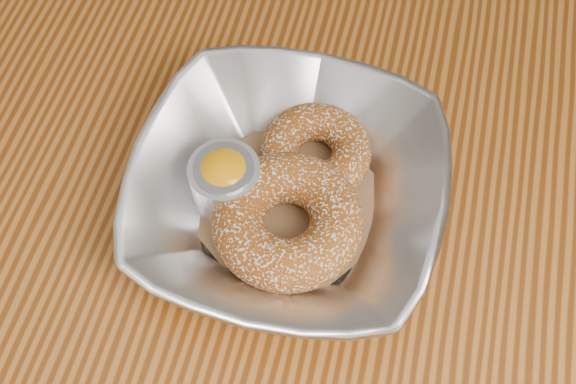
% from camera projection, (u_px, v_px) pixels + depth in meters
% --- Properties ---
extents(table, '(1.20, 0.80, 0.75)m').
position_uv_depth(table, '(238.00, 239.00, 0.64)').
color(table, brown).
rests_on(table, ground_plane).
extents(serving_bowl, '(0.24, 0.24, 0.06)m').
position_uv_depth(serving_bowl, '(288.00, 192.00, 0.52)').
color(serving_bowl, silver).
rests_on(serving_bowl, table).
extents(parchment, '(0.20, 0.20, 0.00)m').
position_uv_depth(parchment, '(288.00, 205.00, 0.54)').
color(parchment, brown).
rests_on(parchment, table).
extents(donut_back, '(0.12, 0.12, 0.03)m').
position_uv_depth(donut_back, '(316.00, 151.00, 0.54)').
color(donut_back, '#8E4411').
rests_on(donut_back, parchment).
extents(donut_front, '(0.12, 0.12, 0.04)m').
position_uv_depth(donut_front, '(287.00, 220.00, 0.51)').
color(donut_front, '#8E4411').
rests_on(donut_front, parchment).
extents(ramekin, '(0.06, 0.06, 0.05)m').
position_uv_depth(ramekin, '(225.00, 180.00, 0.52)').
color(ramekin, silver).
rests_on(ramekin, table).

